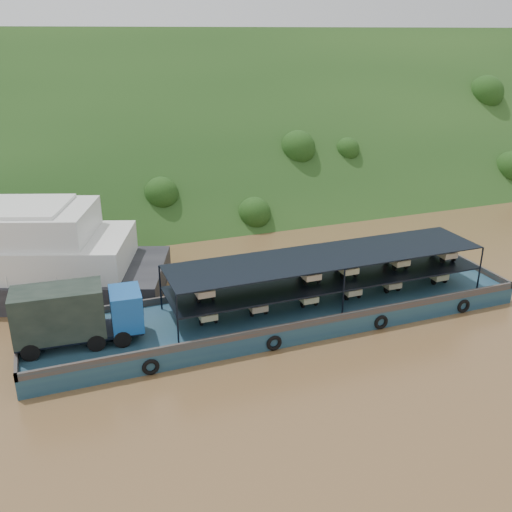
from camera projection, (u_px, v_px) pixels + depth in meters
name	position (u px, v px, depth m)	size (l,w,h in m)	color
ground	(295.00, 306.00, 42.99)	(160.00, 160.00, 0.00)	brown
hillside	(181.00, 190.00, 74.31)	(140.00, 28.00, 28.00)	#143312
cargo_barge	(258.00, 310.00, 39.57)	(35.00, 7.18, 5.06)	#15304A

